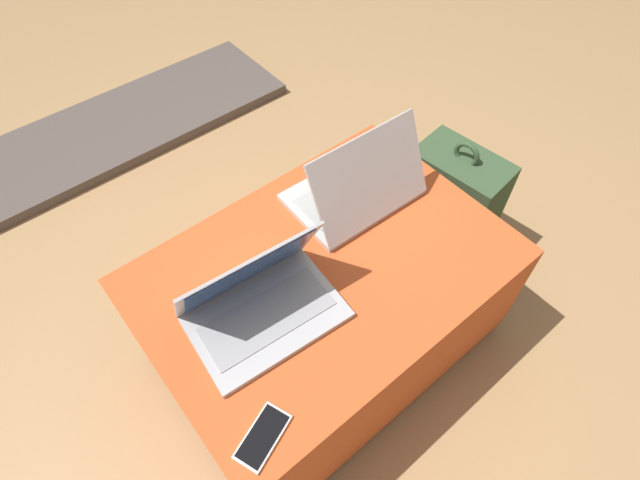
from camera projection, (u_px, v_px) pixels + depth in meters
name	position (u px, v px, depth m)	size (l,w,h in m)	color
ground_plane	(325.00, 341.00, 1.63)	(14.00, 14.00, 0.00)	tan
ottoman	(325.00, 307.00, 1.46)	(0.95, 0.66, 0.44)	maroon
laptop_near	(260.00, 301.00, 1.16)	(0.37, 0.27, 0.23)	#B7B7BC
laptop_far	(358.00, 189.00, 1.38)	(0.36, 0.26, 0.24)	silver
cell_phone	(263.00, 437.00, 1.02)	(0.15, 0.11, 0.01)	white
backpack	(453.00, 201.00, 1.75)	(0.26, 0.32, 0.47)	#385133
fireplace_hearth	(130.00, 123.00, 2.27)	(1.40, 0.50, 0.04)	#564C47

